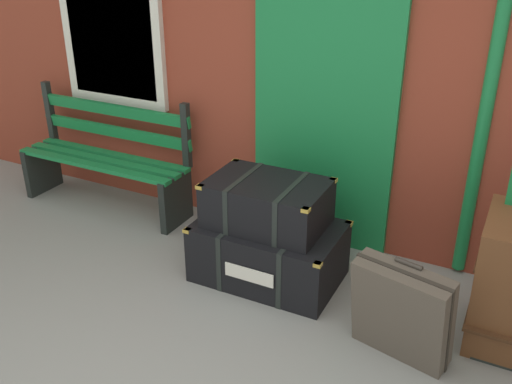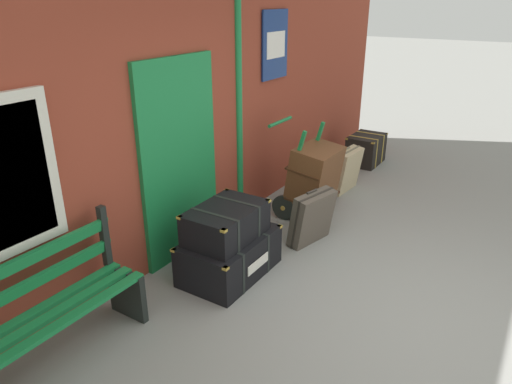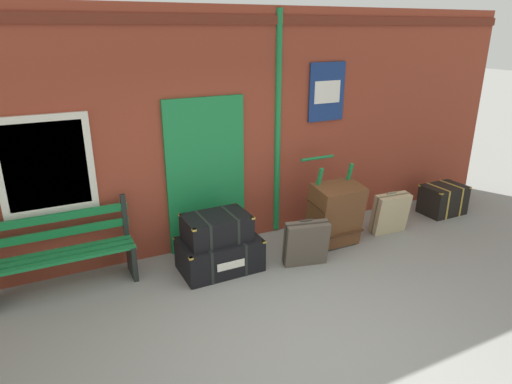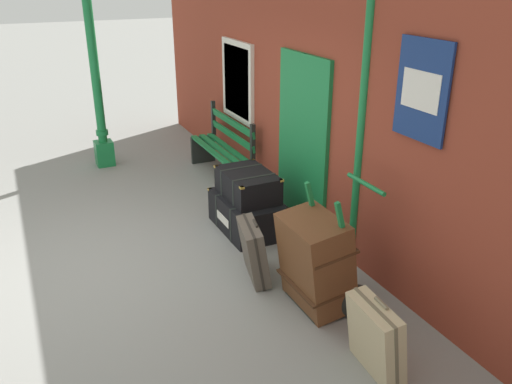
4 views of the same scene
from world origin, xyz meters
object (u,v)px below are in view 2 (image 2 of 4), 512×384
Objects in this scene: porters_trolley at (300,192)px; steamer_trunk_middle at (226,223)px; suitcase_oxblood at (312,218)px; corner_trunk at (366,149)px; steamer_trunk_base at (230,255)px; suitcase_beige at (346,170)px; platform_bench at (41,317)px; large_brown_trunk at (313,181)px.

steamer_trunk_middle is at bearing -177.31° from porters_trolley.
corner_trunk is (2.99, 0.47, -0.07)m from suitcase_oxblood.
steamer_trunk_middle is 1.17m from suitcase_oxblood.
porters_trolley is (1.72, 0.10, 0.06)m from steamer_trunk_base.
corner_trunk is at bearing 0.98° from steamer_trunk_base.
steamer_trunk_middle is at bearing 177.02° from suitcase_beige.
steamer_trunk_base is at bearing -179.02° from corner_trunk.
platform_bench reaches higher than steamer_trunk_base.
platform_bench is 2.31× the size of corner_trunk.
large_brown_trunk is at bearing 25.38° from suitcase_oxblood.
steamer_trunk_middle is 0.69× the size of porters_trolley.
large_brown_trunk reaches higher than suitcase_oxblood.
suitcase_beige is 0.94× the size of corner_trunk.
steamer_trunk_middle is 4.07m from corner_trunk.
steamer_trunk_middle is 1.18× the size of corner_trunk.
steamer_trunk_middle is 1.28× the size of suitcase_oxblood.
steamer_trunk_middle reaches higher than suitcase_beige.
suitcase_oxblood is 3.03m from corner_trunk.
porters_trolley is at bearing 2.69° from steamer_trunk_middle.
suitcase_beige reaches higher than suitcase_oxblood.
steamer_trunk_base is 1.46× the size of corner_trunk.
steamer_trunk_base is 1.59× the size of suitcase_oxblood.
steamer_trunk_middle is (1.77, -0.40, 0.14)m from platform_bench.
suitcase_oxblood is (1.04, -0.40, 0.10)m from steamer_trunk_base.
suitcase_beige is at bearing -12.76° from porters_trolley.
suitcase_oxblood is 0.92× the size of corner_trunk.
platform_bench is 3.55m from large_brown_trunk.
steamer_trunk_base is 1.74m from large_brown_trunk.
porters_trolley is 1.85× the size of suitcase_oxblood.
porters_trolley is 1.01m from suitcase_beige.
suitcase_beige is at bearing -2.60° from large_brown_trunk.
suitcase_oxblood is at bearing -143.56° from porters_trolley.
steamer_trunk_middle is 1.26× the size of suitcase_beige.
porters_trolley reaches higher than corner_trunk.
steamer_trunk_base is 1.72m from porters_trolley.
platform_bench is at bearing 167.00° from steamer_trunk_base.
large_brown_trunk is (-0.00, -0.18, 0.20)m from porters_trolley.
suitcase_beige is at bearing -2.98° from steamer_trunk_middle.
steamer_trunk_base is at bearing -38.03° from steamer_trunk_middle.
suitcase_oxblood is (-0.68, -0.32, -0.16)m from large_brown_trunk.
large_brown_trunk is 0.77m from suitcase_oxblood.
steamer_trunk_base is 1.57× the size of suitcase_beige.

